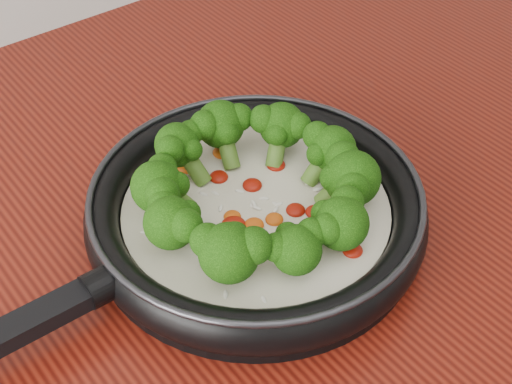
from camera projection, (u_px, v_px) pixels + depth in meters
skillet at (254, 208)px, 0.68m from camera, size 0.48×0.31×0.09m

